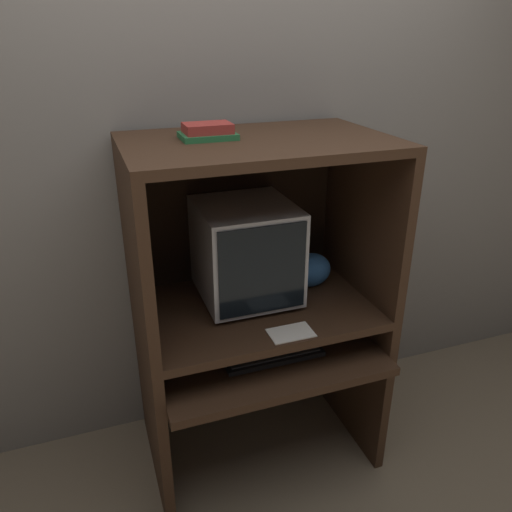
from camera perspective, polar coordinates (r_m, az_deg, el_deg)
The scene contains 11 objects.
ground_plane at distance 2.39m, azimuth 3.07°, elevation -25.80°, with size 12.00×12.00×0.00m, color #756651.
wall_back at distance 2.26m, azimuth -3.13°, elevation 10.66°, with size 6.00×0.06×2.60m.
desk_base at distance 2.29m, azimuth 0.66°, elevation -14.43°, with size 0.99×0.72×0.62m.
desk_monitor_shelf at distance 2.13m, azimuth 0.19°, elevation -6.34°, with size 0.99×0.65×0.16m.
hutch_upper at distance 1.96m, azimuth -0.15°, elevation 6.61°, with size 0.99×0.65×0.69m.
crt_monitor at distance 2.07m, azimuth -1.16°, elevation 0.55°, with size 0.39×0.42×0.42m.
keyboard at distance 2.08m, azimuth 1.85°, elevation -11.05°, with size 0.41×0.15×0.03m.
mouse at distance 2.18m, azimuth 8.66°, elevation -9.35°, with size 0.06×0.04×0.03m.
snack_bag at distance 2.25m, azimuth 6.26°, elevation -1.58°, with size 0.19×0.14×0.15m.
book_stack at distance 1.87m, azimuth -5.55°, elevation 13.95°, with size 0.20×0.14×0.06m.
paper_card at distance 1.93m, azimuth 4.01°, elevation -8.75°, with size 0.17×0.11×0.00m.
Camera 1 is at (-0.62, -1.40, 1.84)m, focal length 35.00 mm.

